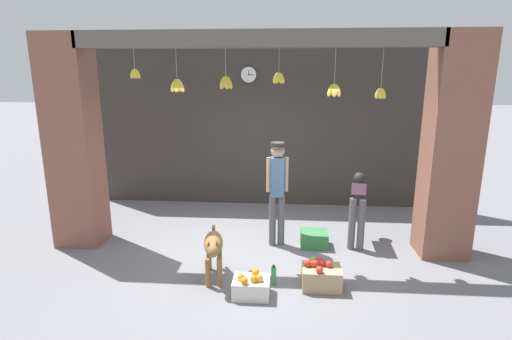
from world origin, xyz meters
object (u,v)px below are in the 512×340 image
object	(u,v)px
produce_box_green	(314,239)
water_bottle	(274,275)
wall_clock	(249,75)
fruit_crate_oranges	(251,286)
fruit_crate_apples	(321,276)
dog	(213,247)
shopkeeper	(277,186)
worker_stooping	(358,201)

from	to	relation	value
produce_box_green	water_bottle	bearing A→B (deg)	-115.94
produce_box_green	water_bottle	world-z (taller)	water_bottle
wall_clock	fruit_crate_oranges	bearing A→B (deg)	-84.25
fruit_crate_apples	wall_clock	world-z (taller)	wall_clock
water_bottle	fruit_crate_oranges	bearing A→B (deg)	-131.90
dog	produce_box_green	bearing A→B (deg)	120.03
fruit_crate_oranges	produce_box_green	size ratio (longest dim) A/B	1.06
fruit_crate_apples	wall_clock	distance (m)	4.35
fruit_crate_oranges	wall_clock	world-z (taller)	wall_clock
shopkeeper	fruit_crate_oranges	bearing A→B (deg)	72.13
fruit_crate_oranges	water_bottle	distance (m)	0.40
worker_stooping	water_bottle	size ratio (longest dim) A/B	4.01
fruit_crate_oranges	produce_box_green	distance (m)	1.77
dog	worker_stooping	bearing A→B (deg)	112.78
dog	water_bottle	size ratio (longest dim) A/B	3.33
worker_stooping	wall_clock	world-z (taller)	wall_clock
fruit_crate_oranges	shopkeeper	bearing A→B (deg)	80.00
dog	shopkeeper	xyz separation A→B (m)	(0.81, 1.17, 0.53)
worker_stooping	fruit_crate_oranges	xyz separation A→B (m)	(-1.56, -1.70, -0.59)
worker_stooping	fruit_crate_apples	bearing A→B (deg)	-105.24
fruit_crate_apples	worker_stooping	bearing A→B (deg)	64.50
fruit_crate_oranges	wall_clock	distance (m)	4.42
produce_box_green	dog	bearing A→B (deg)	-140.52
fruit_crate_apples	water_bottle	world-z (taller)	fruit_crate_apples
shopkeeper	water_bottle	xyz separation A→B (m)	(-0.01, -1.25, -0.87)
fruit_crate_oranges	wall_clock	xyz separation A→B (m)	(-0.36, 3.60, 2.54)
shopkeeper	fruit_crate_oranges	world-z (taller)	shopkeeper
dog	fruit_crate_oranges	size ratio (longest dim) A/B	1.98
water_bottle	wall_clock	bearing A→B (deg)	100.83
fruit_crate_oranges	fruit_crate_apples	size ratio (longest dim) A/B	0.91
worker_stooping	fruit_crate_apples	world-z (taller)	worker_stooping
dog	water_bottle	world-z (taller)	dog
worker_stooping	water_bottle	bearing A→B (deg)	-122.37
fruit_crate_apples	wall_clock	bearing A→B (deg)	110.51
fruit_crate_oranges	water_bottle	world-z (taller)	fruit_crate_oranges
fruit_crate_oranges	fruit_crate_apples	bearing A→B (deg)	17.40
water_bottle	produce_box_green	bearing A→B (deg)	64.06
produce_box_green	water_bottle	distance (m)	1.38
worker_stooping	fruit_crate_oranges	world-z (taller)	worker_stooping
shopkeeper	water_bottle	distance (m)	1.53
worker_stooping	fruit_crate_apples	xyz separation A→B (m)	(-0.68, -1.43, -0.57)
worker_stooping	wall_clock	distance (m)	3.33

